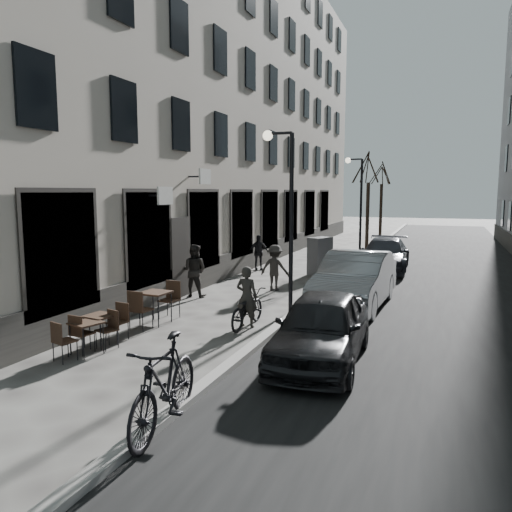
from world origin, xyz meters
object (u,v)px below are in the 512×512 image
Objects in this scene: pedestrian_mid at (275,268)px; car_mid at (355,280)px; car_far at (385,255)px; bistro_set_a at (87,335)px; bicycle at (247,308)px; moped at (164,385)px; streetlamp_near at (285,201)px; streetlamp_far at (358,197)px; pedestrian_far at (258,252)px; tree_near at (369,169)px; bistro_set_c at (156,304)px; bistro_set_b at (100,327)px; sign_board at (68,324)px; car_near at (321,327)px; pedestrian_near at (194,270)px; utility_cabinet at (320,256)px; tree_far at (382,172)px.

car_mid reaches higher than pedestrian_mid.
bistro_set_a is at bearing -110.11° from car_far.
bicycle is 0.81× the size of moped.
streetlamp_far is at bearing 90.00° from streetlamp_near.
car_mid is (5.16, -5.61, 0.05)m from pedestrian_far.
pedestrian_mid is 10.38m from moped.
bistro_set_c is at bearing -99.28° from tree_near.
bistro_set_a is 0.29× the size of car_mid.
car_mid reaches higher than bistro_set_b.
pedestrian_mid is 1.04× the size of pedestrian_far.
tree_near reaches higher than sign_board.
car_near is (5.77, 0.73, 0.30)m from sign_board.
sign_board is 0.58× the size of pedestrian_near.
streetlamp_far is 9.51m from pedestrian_mid.
pedestrian_far is at bearing -159.82° from utility_cabinet.
pedestrian_near reaches higher than bistro_set_c.
pedestrian_near reaches higher than car_far.
pedestrian_far is 0.32× the size of car_far.
pedestrian_near is (-3.50, -13.96, -3.81)m from tree_near.
bistro_set_b is at bearing -125.81° from car_mid.
bistro_set_a is 0.57m from bistro_set_b.
car_mid is 8.80m from moped.
tree_near is at bearing 109.20° from utility_cabinet.
bicycle is (-0.51, -16.80, -4.19)m from tree_near.
tree_far is 1.19× the size of car_far.
bicycle is 3.02m from car_near.
utility_cabinet is (2.15, 11.80, 0.34)m from bistro_set_a.
pedestrian_mid reaches higher than pedestrian_far.
pedestrian_near reaches higher than bistro_set_b.
tree_near is at bearing 99.40° from car_mid.
streetlamp_near is 5.96m from bistro_set_b.
utility_cabinet reaches higher than moped.
sign_board is at bearing 138.87° from moped.
streetlamp_near is 6.45m from sign_board.
car_mid is at bearing -75.47° from pedestrian_far.
tree_near is 20.66m from bistro_set_a.
bistro_set_a is at bearing -76.25° from utility_cabinet.
car_far is (4.56, 13.73, 0.27)m from bistro_set_a.
tree_far reaches higher than bistro_set_a.
tree_far reaches higher than car_far.
bistro_set_b is (-2.86, -16.46, -2.72)m from streetlamp_far.
bistro_set_a is 0.85× the size of bistro_set_c.
bistro_set_a is 8.05m from pedestrian_mid.
streetlamp_far is 1.03× the size of car_mid.
sign_board is 0.20× the size of car_mid.
sign_board is 14.26m from car_far.
streetlamp_far is 6.53m from pedestrian_far.
bistro_set_c is at bearing -96.92° from tree_far.
car_mid is at bearing 58.83° from bistro_set_b.
pedestrian_far is at bearing 116.16° from streetlamp_near.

